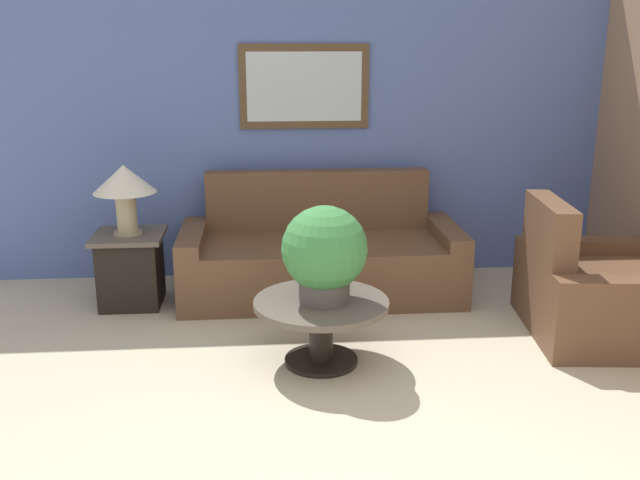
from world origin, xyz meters
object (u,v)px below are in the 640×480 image
at_px(table_lamp, 124,184).
at_px(coffee_table, 321,317).
at_px(side_table, 131,268).
at_px(potted_plant_on_table, 324,252).
at_px(couch_main, 321,258).
at_px(armchair, 595,293).

bearing_deg(table_lamp, coffee_table, -40.05).
xyz_separation_m(side_table, table_lamp, (-0.00, -0.00, 0.65)).
xyz_separation_m(coffee_table, side_table, (-1.35, 1.14, -0.02)).
height_order(coffee_table, potted_plant_on_table, potted_plant_on_table).
xyz_separation_m(table_lamp, potted_plant_on_table, (1.37, -1.15, -0.20)).
distance_m(couch_main, side_table, 1.45).
height_order(coffee_table, table_lamp, table_lamp).
bearing_deg(couch_main, table_lamp, -175.05).
height_order(couch_main, table_lamp, table_lamp).
height_order(side_table, potted_plant_on_table, potted_plant_on_table).
bearing_deg(table_lamp, armchair, -14.09).
bearing_deg(armchair, table_lamp, 81.59).
relative_size(couch_main, potted_plant_on_table, 3.65).
relative_size(armchair, table_lamp, 2.27).
distance_m(armchair, coffee_table, 1.93).
distance_m(coffee_table, side_table, 1.77).
height_order(armchair, coffee_table, armchair).
height_order(couch_main, potted_plant_on_table, potted_plant_on_table).
distance_m(armchair, table_lamp, 3.41).
bearing_deg(couch_main, coffee_table, -94.45).
xyz_separation_m(coffee_table, table_lamp, (-1.35, 1.14, 0.63)).
height_order(couch_main, side_table, couch_main).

